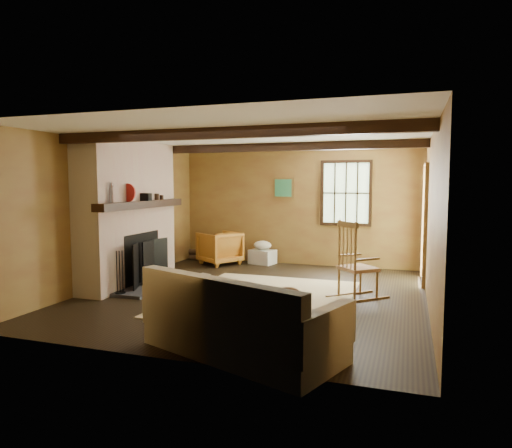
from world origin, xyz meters
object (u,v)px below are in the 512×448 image
at_px(fireplace, 130,219).
at_px(rocking_chair, 356,266).
at_px(armchair, 220,248).
at_px(laundry_basket, 262,257).
at_px(sofa, 239,326).

xyz_separation_m(fireplace, rocking_chair, (3.72, 0.23, -0.61)).
height_order(rocking_chair, armchair, rocking_chair).
relative_size(rocking_chair, laundry_basket, 2.32).
bearing_deg(laundry_basket, sofa, -74.76).
height_order(fireplace, sofa, fireplace).
distance_m(sofa, laundry_basket, 5.11).
relative_size(rocking_chair, sofa, 0.52).
bearing_deg(sofa, rocking_chair, 92.65).
height_order(fireplace, rocking_chair, fireplace).
relative_size(fireplace, rocking_chair, 2.07).
bearing_deg(armchair, laundry_basket, 143.27).
bearing_deg(sofa, laundry_basket, 125.62).
distance_m(fireplace, laundry_basket, 3.10).
bearing_deg(rocking_chair, sofa, 119.71).
relative_size(sofa, armchair, 2.93).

